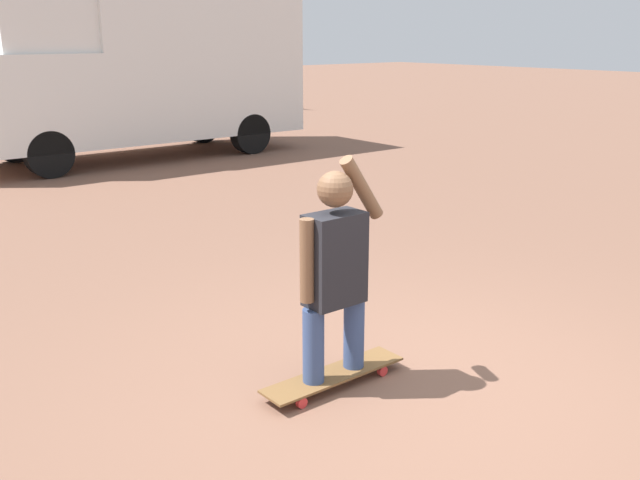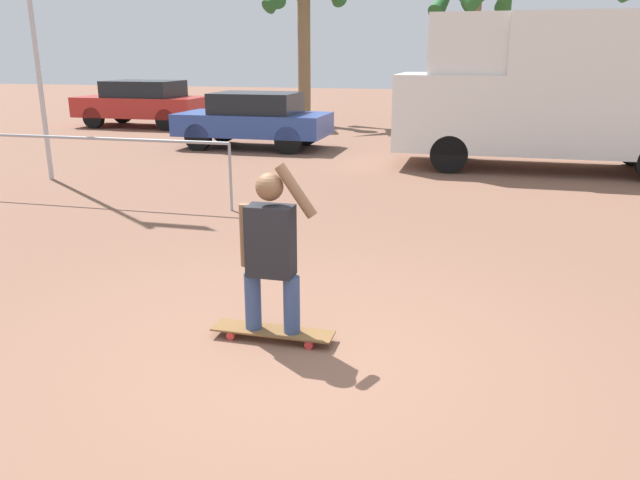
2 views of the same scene
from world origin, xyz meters
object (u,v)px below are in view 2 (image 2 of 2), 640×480
(person_skateboarder, at_px, (271,246))
(camper_van, at_px, (559,88))
(palm_tree_center_background, at_px, (476,1))
(parked_car_blue, at_px, (254,119))
(parked_car_red, at_px, (143,102))
(palm_tree_far_left, at_px, (304,1))
(skateboard, at_px, (273,331))

(person_skateboarder, relative_size, camper_van, 0.23)
(person_skateboarder, xyz_separation_m, palm_tree_center_background, (1.14, 16.18, 3.05))
(parked_car_blue, bearing_deg, camper_van, -10.98)
(camper_van, distance_m, parked_car_blue, 7.38)
(parked_car_red, bearing_deg, palm_tree_far_left, 25.32)
(skateboard, relative_size, parked_car_red, 0.25)
(palm_tree_far_left, bearing_deg, skateboard, -75.05)
(palm_tree_center_background, bearing_deg, palm_tree_far_left, 174.03)
(skateboard, distance_m, parked_car_blue, 11.50)
(skateboard, height_order, camper_van, camper_van)
(parked_car_blue, distance_m, palm_tree_center_background, 8.20)
(person_skateboarder, bearing_deg, palm_tree_far_left, 104.95)
(skateboard, relative_size, camper_van, 0.17)
(skateboard, xyz_separation_m, palm_tree_far_left, (-4.48, 16.76, 3.98))
(parked_car_blue, height_order, parked_car_red, parked_car_red)
(person_skateboarder, bearing_deg, skateboard, 0.00)
(skateboard, height_order, person_skateboarder, person_skateboarder)
(skateboard, height_order, parked_car_red, parked_car_red)
(person_skateboarder, height_order, parked_car_blue, person_skateboarder)
(skateboard, distance_m, person_skateboarder, 0.77)
(person_skateboarder, xyz_separation_m, camper_van, (3.08, 9.32, 0.85))
(person_skateboarder, bearing_deg, parked_car_red, 123.17)
(parked_car_red, height_order, palm_tree_center_background, palm_tree_center_background)
(palm_tree_far_left, bearing_deg, palm_tree_center_background, -5.97)
(person_skateboarder, distance_m, camper_van, 9.86)
(person_skateboarder, distance_m, parked_car_blue, 11.48)
(skateboard, bearing_deg, camper_van, 71.72)
(skateboard, xyz_separation_m, parked_car_red, (-9.43, 14.42, 0.73))
(camper_van, bearing_deg, parked_car_blue, 169.02)
(skateboard, bearing_deg, palm_tree_far_left, 104.95)
(person_skateboarder, distance_m, palm_tree_far_left, 17.64)
(skateboard, bearing_deg, parked_car_blue, 110.98)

